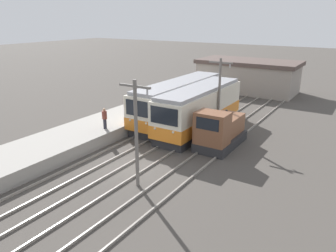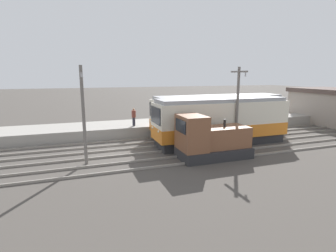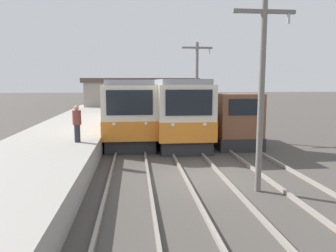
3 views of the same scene
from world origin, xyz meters
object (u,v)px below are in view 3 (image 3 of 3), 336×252
person_on_platform (77,122)px  commuter_train_center (175,111)px  shunting_locomotive (232,124)px  catenary_mast_mid (197,85)px  commuter_train_left (131,110)px  catenary_mast_near (262,89)px

person_on_platform → commuter_train_center: bearing=49.9°
shunting_locomotive → catenary_mast_mid: (-1.49, 3.02, 2.18)m
commuter_train_left → shunting_locomotive: bearing=-34.4°
shunting_locomotive → catenary_mast_mid: catenary_mast_mid is taller
commuter_train_left → person_on_platform: (-2.32, -7.48, 0.11)m
commuter_train_center → shunting_locomotive: commuter_train_center is taller
person_on_platform → catenary_mast_mid: bearing=44.5°
shunting_locomotive → catenary_mast_near: 8.44m
catenary_mast_near → catenary_mast_mid: size_ratio=1.00×
commuter_train_center → catenary_mast_near: bearing=-81.9°
shunting_locomotive → commuter_train_left: bearing=145.6°
catenary_mast_near → commuter_train_left: bearing=109.8°
commuter_train_left → commuter_train_center: size_ratio=1.14×
catenary_mast_near → person_on_platform: size_ratio=3.75×
commuter_train_center → shunting_locomotive: (3.00, -2.57, -0.54)m
commuter_train_left → catenary_mast_mid: size_ratio=2.06×
commuter_train_left → catenary_mast_near: 12.86m
catenary_mast_mid → catenary_mast_near: bearing=-90.0°
commuter_train_center → catenary_mast_mid: bearing=16.5°
catenary_mast_near → catenary_mast_mid: same height
shunting_locomotive → person_on_platform: bearing=-156.6°
commuter_train_center → catenary_mast_mid: (1.51, 0.45, 1.64)m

